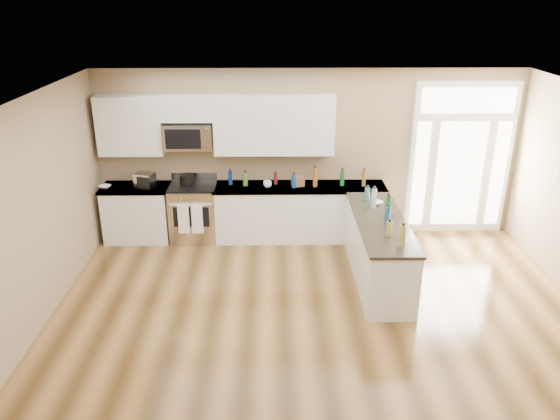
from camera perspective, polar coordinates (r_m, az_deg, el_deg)
name	(u,v)px	position (r m, az deg, el deg)	size (l,w,h in m)	color
ground	(328,380)	(6.25, 5.03, -17.29)	(8.00, 8.00, 0.00)	#483014
room_shell	(334,238)	(5.33, 5.64, -2.94)	(8.00, 8.00, 8.00)	#957E5E
back_cabinet_left	(138,214)	(9.47, -14.64, -0.46)	(1.10, 0.66, 0.94)	silver
back_cabinet_right	(299,214)	(9.20, 2.01, -0.40)	(2.85, 0.66, 0.94)	silver
peninsula_cabinet	(378,252)	(8.01, 10.24, -4.34)	(0.69, 2.32, 0.94)	silver
upper_cabinet_left	(130,125)	(9.16, -15.39, 8.51)	(1.04, 0.33, 0.95)	silver
upper_cabinet_right	(274,125)	(8.87, -0.62, 8.86)	(1.94, 0.33, 0.95)	silver
upper_cabinet_short	(187,108)	(8.92, -9.68, 10.44)	(0.82, 0.33, 0.40)	silver
microwave	(188,136)	(8.98, -9.54, 7.64)	(0.78, 0.41, 0.42)	silver
entry_door	(460,159)	(9.67, 18.30, 5.04)	(1.70, 0.10, 2.60)	white
kitchen_range	(194,212)	(9.27, -8.98, -0.21)	(0.77, 0.68, 1.08)	silver
stockpot	(187,179)	(9.13, -9.69, 3.19)	(0.25, 0.25, 0.19)	black
toaster_oven	(145,180)	(9.15, -13.94, 3.02)	(0.29, 0.23, 0.25)	silver
cardboard_box	(298,181)	(8.99, 1.88, 3.02)	(0.19, 0.14, 0.16)	brown
bowl_left	(105,187)	(9.35, -17.81, 2.33)	(0.18, 0.18, 0.04)	white
bowl_peninsula	(377,203)	(8.34, 10.11, 0.73)	(0.17, 0.17, 0.05)	white
cup_counter	(268,184)	(8.93, -1.31, 2.72)	(0.14, 0.14, 0.11)	white
counter_bottles	(338,194)	(8.31, 6.03, 1.66)	(2.41, 2.45, 0.32)	#19591E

